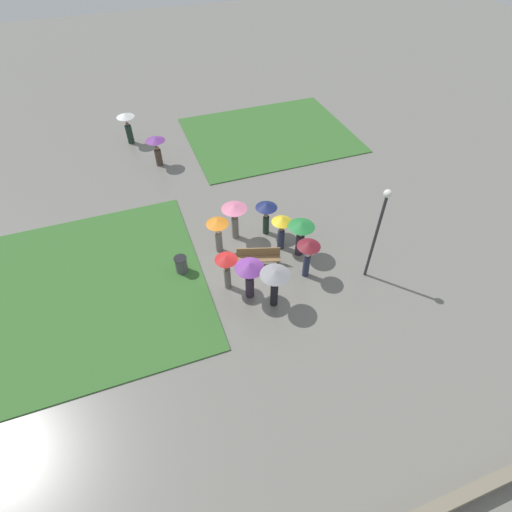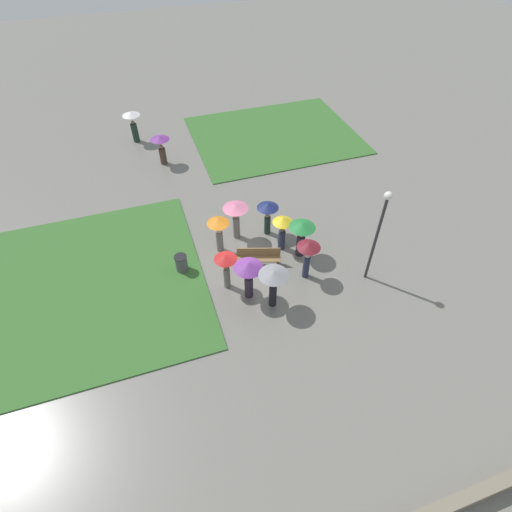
% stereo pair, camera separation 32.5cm
% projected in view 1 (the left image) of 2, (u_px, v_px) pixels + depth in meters
% --- Properties ---
extents(ground_plane, '(90.00, 90.00, 0.00)m').
position_uv_depth(ground_plane, '(247.00, 267.00, 17.85)').
color(ground_plane, slate).
extents(lawn_patch_near, '(8.96, 9.76, 0.06)m').
position_uv_depth(lawn_patch_near, '(96.00, 287.00, 16.97)').
color(lawn_patch_near, '#386B2D').
rests_on(lawn_patch_near, ground_plane).
extents(lawn_patch_far, '(10.45, 8.42, 0.06)m').
position_uv_depth(lawn_patch_far, '(270.00, 135.00, 26.33)').
color(lawn_patch_far, '#386B2D').
rests_on(lawn_patch_far, ground_plane).
extents(park_bench, '(1.96, 0.99, 0.90)m').
position_uv_depth(park_bench, '(258.00, 257.00, 17.64)').
color(park_bench, brown).
rests_on(park_bench, ground_plane).
extents(lamp_post, '(0.32, 0.32, 4.51)m').
position_uv_depth(lamp_post, '(379.00, 224.00, 15.49)').
color(lamp_post, '#2D2D30').
rests_on(lamp_post, ground_plane).
extents(trash_bin, '(0.56, 0.56, 0.85)m').
position_uv_depth(trash_bin, '(181.00, 265.00, 17.36)').
color(trash_bin, '#4C4C51').
rests_on(trash_bin, ground_plane).
extents(crowd_person_green, '(1.18, 1.18, 1.84)m').
position_uv_depth(crowd_person_green, '(301.00, 232.00, 17.54)').
color(crowd_person_green, '#2D2333').
rests_on(crowd_person_green, ground_plane).
extents(crowd_person_orange, '(1.00, 1.00, 1.91)m').
position_uv_depth(crowd_person_orange, '(218.00, 227.00, 17.61)').
color(crowd_person_orange, slate).
rests_on(crowd_person_orange, ground_plane).
extents(crowd_person_pink, '(1.18, 1.18, 1.92)m').
position_uv_depth(crowd_person_pink, '(235.00, 214.00, 18.26)').
color(crowd_person_pink, slate).
rests_on(crowd_person_pink, ground_plane).
extents(crowd_person_maroon, '(0.99, 0.99, 1.94)m').
position_uv_depth(crowd_person_maroon, '(308.00, 251.00, 16.51)').
color(crowd_person_maroon, '#282D47').
rests_on(crowd_person_maroon, ground_plane).
extents(crowd_person_red, '(0.93, 0.93, 1.86)m').
position_uv_depth(crowd_person_red, '(227.00, 264.00, 16.08)').
color(crowd_person_red, slate).
rests_on(crowd_person_red, ground_plane).
extents(crowd_person_yellow, '(0.92, 0.92, 1.81)m').
position_uv_depth(crowd_person_yellow, '(282.00, 226.00, 17.86)').
color(crowd_person_yellow, '#282D47').
rests_on(crowd_person_yellow, ground_plane).
extents(crowd_person_purple, '(1.18, 1.18, 1.93)m').
position_uv_depth(crowd_person_purple, '(250.00, 272.00, 15.69)').
color(crowd_person_purple, '#2D2333').
rests_on(crowd_person_purple, ground_plane).
extents(crowd_person_grey, '(1.19, 1.19, 1.96)m').
position_uv_depth(crowd_person_grey, '(275.00, 280.00, 15.34)').
color(crowd_person_grey, black).
rests_on(crowd_person_grey, ground_plane).
extents(crowd_person_navy, '(1.02, 1.02, 1.79)m').
position_uv_depth(crowd_person_navy, '(266.00, 211.00, 18.55)').
color(crowd_person_navy, '#1E3328').
rests_on(crowd_person_navy, ground_plane).
extents(lone_walker_far_path, '(1.12, 1.12, 1.76)m').
position_uv_depth(lone_walker_far_path, '(157.00, 147.00, 22.96)').
color(lone_walker_far_path, '#47382D').
rests_on(lone_walker_far_path, ground_plane).
extents(lone_walker_mid_plaza, '(1.09, 1.09, 1.99)m').
position_uv_depth(lone_walker_mid_plaza, '(127.00, 123.00, 24.68)').
color(lone_walker_mid_plaza, '#1E3328').
rests_on(lone_walker_mid_plaza, ground_plane).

